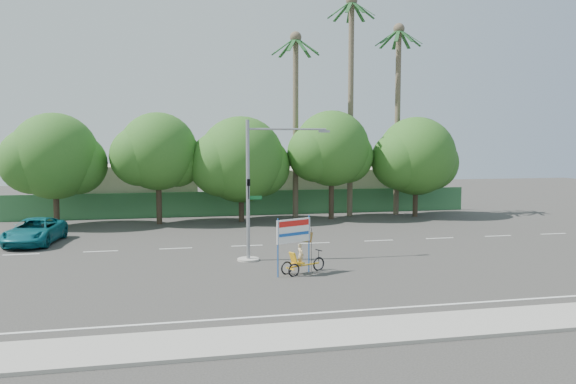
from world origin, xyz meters
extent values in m
plane|color=#33302D|center=(0.00, 0.00, 0.00)|extent=(120.00, 120.00, 0.00)
cube|color=gray|center=(0.00, -7.50, 0.06)|extent=(50.00, 2.40, 0.12)
cube|color=#336B3D|center=(0.00, 21.50, 1.00)|extent=(38.00, 0.08, 2.00)
cube|color=beige|center=(-10.00, 26.00, 2.00)|extent=(12.00, 8.00, 4.00)
cube|color=beige|center=(8.00, 26.00, 1.80)|extent=(14.00, 8.00, 3.60)
cylinder|color=#473828|center=(-14.00, 18.00, 1.76)|extent=(0.40, 0.40, 3.52)
sphere|color=#235B1A|center=(-14.00, 18.00, 4.96)|extent=(6.00, 6.00, 6.00)
sphere|color=#235B1A|center=(-12.65, 18.30, 4.40)|extent=(4.32, 4.32, 4.32)
sphere|color=#235B1A|center=(-15.35, 17.75, 4.64)|extent=(4.56, 4.56, 4.56)
cylinder|color=#473828|center=(-7.00, 18.00, 1.87)|extent=(0.40, 0.40, 3.74)
sphere|color=#235B1A|center=(-7.00, 18.00, 5.27)|extent=(5.60, 5.60, 5.60)
sphere|color=#235B1A|center=(-5.74, 18.30, 4.68)|extent=(4.03, 4.03, 4.03)
sphere|color=#235B1A|center=(-8.26, 17.75, 4.93)|extent=(4.26, 4.26, 4.26)
cylinder|color=#473828|center=(-1.00, 18.00, 1.65)|extent=(0.40, 0.40, 3.30)
sphere|color=#235B1A|center=(-1.00, 18.00, 4.65)|extent=(6.40, 6.40, 6.40)
sphere|color=#235B1A|center=(0.44, 18.30, 4.12)|extent=(4.61, 4.61, 4.61)
sphere|color=#235B1A|center=(-2.44, 17.75, 4.35)|extent=(4.86, 4.86, 4.86)
cylinder|color=#473828|center=(6.00, 18.00, 1.94)|extent=(0.40, 0.40, 3.87)
sphere|color=#235B1A|center=(6.00, 18.00, 5.46)|extent=(5.80, 5.80, 5.80)
sphere|color=#235B1A|center=(7.30, 18.30, 4.84)|extent=(4.18, 4.18, 4.18)
sphere|color=#235B1A|center=(4.70, 17.75, 5.10)|extent=(4.41, 4.41, 4.41)
cylinder|color=#473828|center=(13.00, 18.00, 1.72)|extent=(0.40, 0.40, 3.43)
sphere|color=#235B1A|center=(13.00, 18.00, 4.84)|extent=(6.20, 6.20, 6.20)
sphere|color=#235B1A|center=(14.39, 18.30, 4.29)|extent=(4.46, 4.46, 4.46)
sphere|color=#235B1A|center=(11.61, 17.75, 4.52)|extent=(4.71, 4.71, 4.71)
cylinder|color=#70604C|center=(8.00, 19.50, 8.50)|extent=(0.44, 0.44, 17.00)
sphere|color=#70604C|center=(8.00, 19.50, 17.00)|extent=(0.90, 0.90, 0.90)
cube|color=#1C4C21|center=(8.94, 19.50, 16.34)|extent=(1.91, 0.28, 1.36)
cube|color=#1C4C21|center=(8.72, 20.11, 16.34)|extent=(1.65, 1.44, 1.36)
cube|color=#1C4C21|center=(8.16, 20.43, 16.34)|extent=(0.61, 1.93, 1.36)
cube|color=#1C4C21|center=(7.53, 20.32, 16.34)|extent=(1.20, 1.80, 1.36)
cube|color=#1C4C21|center=(7.11, 19.82, 16.34)|extent=(1.89, 0.92, 1.36)
cube|color=#1C4C21|center=(7.11, 19.18, 16.34)|extent=(1.89, 0.92, 1.36)
cube|color=#1C4C21|center=(7.53, 18.68, 16.34)|extent=(1.20, 1.80, 1.36)
cube|color=#1C4C21|center=(8.16, 18.57, 16.34)|extent=(0.61, 1.93, 1.36)
cube|color=#1C4C21|center=(8.72, 18.89, 16.34)|extent=(1.65, 1.44, 1.36)
cylinder|color=#70604C|center=(12.00, 19.50, 7.50)|extent=(0.44, 0.44, 15.00)
sphere|color=#70604C|center=(12.00, 19.50, 15.00)|extent=(0.90, 0.90, 0.90)
cube|color=#1C4C21|center=(12.94, 19.50, 14.34)|extent=(1.91, 0.28, 1.36)
cube|color=#1C4C21|center=(12.72, 20.11, 14.34)|extent=(1.65, 1.44, 1.36)
cube|color=#1C4C21|center=(12.16, 20.43, 14.34)|extent=(0.61, 1.93, 1.36)
cube|color=#1C4C21|center=(11.53, 20.32, 14.34)|extent=(1.20, 1.80, 1.36)
cube|color=#1C4C21|center=(11.11, 19.82, 14.34)|extent=(1.89, 0.92, 1.36)
cube|color=#1C4C21|center=(11.11, 19.18, 14.34)|extent=(1.89, 0.92, 1.36)
cube|color=#1C4C21|center=(11.53, 18.68, 14.34)|extent=(1.20, 1.80, 1.36)
cube|color=#1C4C21|center=(12.16, 18.57, 14.34)|extent=(0.61, 1.93, 1.36)
cube|color=#1C4C21|center=(12.72, 18.89, 14.34)|extent=(1.65, 1.44, 1.36)
cylinder|color=#70604C|center=(3.50, 19.50, 7.00)|extent=(0.44, 0.44, 14.00)
sphere|color=#70604C|center=(3.50, 19.50, 14.00)|extent=(0.90, 0.90, 0.90)
cube|color=#1C4C21|center=(4.44, 19.50, 13.34)|extent=(1.91, 0.28, 1.36)
cube|color=#1C4C21|center=(4.22, 20.11, 13.34)|extent=(1.65, 1.44, 1.36)
cube|color=#1C4C21|center=(3.66, 20.43, 13.34)|extent=(0.61, 1.93, 1.36)
cube|color=#1C4C21|center=(3.03, 20.32, 13.34)|extent=(1.20, 1.80, 1.36)
cube|color=#1C4C21|center=(2.61, 19.82, 13.34)|extent=(1.89, 0.92, 1.36)
cube|color=#1C4C21|center=(2.61, 19.18, 13.34)|extent=(1.89, 0.92, 1.36)
cube|color=#1C4C21|center=(3.03, 18.68, 13.34)|extent=(1.20, 1.80, 1.36)
cube|color=#1C4C21|center=(3.66, 18.57, 13.34)|extent=(0.61, 1.93, 1.36)
cube|color=#1C4C21|center=(4.22, 18.89, 13.34)|extent=(1.65, 1.44, 1.36)
cylinder|color=gray|center=(-2.50, 4.00, 0.05)|extent=(1.10, 1.10, 0.10)
cylinder|color=gray|center=(-2.50, 4.00, 3.50)|extent=(0.18, 0.18, 7.00)
cylinder|color=gray|center=(-0.50, 4.00, 6.55)|extent=(4.00, 0.10, 0.10)
cube|color=gray|center=(1.40, 4.00, 6.45)|extent=(0.55, 0.20, 0.12)
imported|color=black|center=(-2.50, 3.78, 3.60)|extent=(0.16, 0.20, 1.00)
cube|color=#14662D|center=(-2.15, 4.00, 3.15)|extent=(0.70, 0.04, 0.18)
torus|color=black|center=(0.36, 1.16, 0.29)|extent=(0.63, 0.34, 0.65)
torus|color=black|center=(-1.24, 0.73, 0.27)|extent=(0.58, 0.32, 0.61)
torus|color=black|center=(-1.02, 0.23, 0.27)|extent=(0.58, 0.32, 0.61)
cube|color=#EDA815|center=(-0.38, 0.82, 0.35)|extent=(1.51, 0.73, 0.06)
cube|color=#EDA815|center=(-1.13, 0.48, 0.29)|extent=(0.29, 0.55, 0.05)
cube|color=#EDA815|center=(-0.73, 0.66, 0.48)|extent=(0.61, 0.57, 0.06)
cube|color=#EDA815|center=(-0.97, 0.55, 0.75)|extent=(0.37, 0.46, 0.52)
cylinder|color=black|center=(0.36, 1.16, 0.67)|extent=(0.04, 0.04, 0.53)
cube|color=black|center=(0.36, 1.16, 0.93)|extent=(0.21, 0.41, 0.04)
imported|color=#CCB284|center=(-0.60, 0.72, 0.85)|extent=(0.38, 0.45, 1.04)
cylinder|color=#1750AF|center=(-1.74, 0.20, 1.30)|extent=(0.07, 0.07, 2.60)
cylinder|color=#1750AF|center=(-0.16, 0.92, 1.30)|extent=(0.07, 0.07, 2.60)
cube|color=white|center=(-0.95, 0.56, 1.97)|extent=(1.69, 0.80, 1.06)
cube|color=red|center=(-0.94, 0.53, 2.31)|extent=(1.50, 0.69, 0.25)
cube|color=#1750AF|center=(-0.94, 0.53, 1.83)|extent=(1.50, 0.69, 0.13)
cylinder|color=black|center=(-0.03, 0.98, 1.01)|extent=(0.03, 0.03, 2.02)
cube|color=red|center=(-0.34, 0.84, 1.64)|extent=(0.79, 0.37, 0.63)
imported|color=#106672|center=(-13.99, 11.21, 0.74)|extent=(3.06, 5.59, 1.49)
camera|label=1|loc=(-6.42, -23.46, 5.84)|focal=35.00mm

